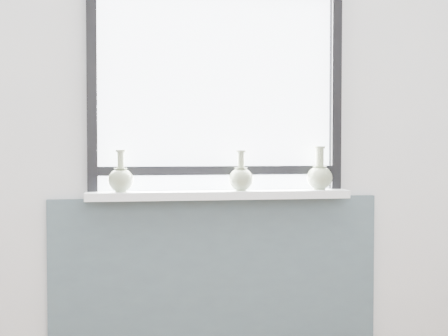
{
  "coord_description": "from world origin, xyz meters",
  "views": [
    {
      "loc": [
        -0.47,
        -1.38,
        1.13
      ],
      "look_at": [
        0.0,
        1.55,
        1.02
      ],
      "focal_mm": 50.0,
      "sensor_mm": 36.0,
      "label": 1
    }
  ],
  "objects": [
    {
      "name": "back_wall",
      "position": [
        0.0,
        1.81,
        1.3
      ],
      "size": [
        3.6,
        0.02,
        2.6
      ],
      "primitive_type": "cube",
      "color": "silver",
      "rests_on": "ground"
    },
    {
      "name": "apron_panel",
      "position": [
        0.0,
        1.78,
        0.43
      ],
      "size": [
        1.7,
        0.03,
        0.86
      ],
      "primitive_type": "cube",
      "color": "#475C66",
      "rests_on": "ground"
    },
    {
      "name": "windowsill",
      "position": [
        0.0,
        1.71,
        0.88
      ],
      "size": [
        1.32,
        0.18,
        0.04
      ],
      "primitive_type": "cube",
      "color": "white",
      "rests_on": "apron_panel"
    },
    {
      "name": "window",
      "position": [
        0.0,
        1.77,
        1.44
      ],
      "size": [
        1.3,
        0.06,
        1.05
      ],
      "color": "black",
      "rests_on": "windowsill"
    },
    {
      "name": "vase_a",
      "position": [
        -0.49,
        1.7,
        0.97
      ],
      "size": [
        0.13,
        0.13,
        0.21
      ],
      "rotation": [
        0.0,
        0.0,
        -0.06
      ],
      "color": "gray",
      "rests_on": "windowsill"
    },
    {
      "name": "vase_b",
      "position": [
        0.11,
        1.69,
        0.97
      ],
      "size": [
        0.12,
        0.12,
        0.2
      ],
      "rotation": [
        0.0,
        0.0,
        -0.41
      ],
      "color": "gray",
      "rests_on": "windowsill"
    },
    {
      "name": "vase_c",
      "position": [
        0.52,
        1.7,
        0.97
      ],
      "size": [
        0.13,
        0.13,
        0.22
      ],
      "rotation": [
        0.0,
        0.0,
        0.3
      ],
      "color": "gray",
      "rests_on": "windowsill"
    }
  ]
}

